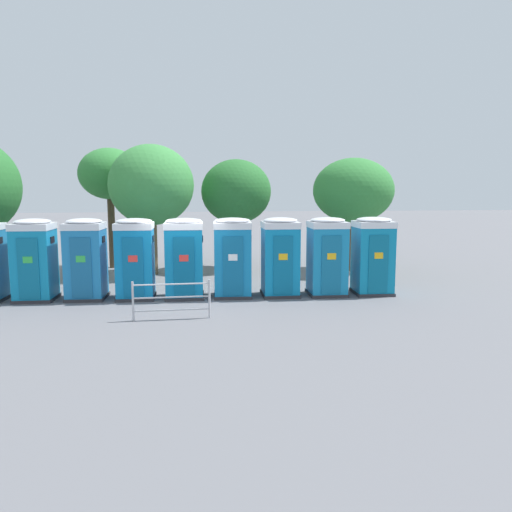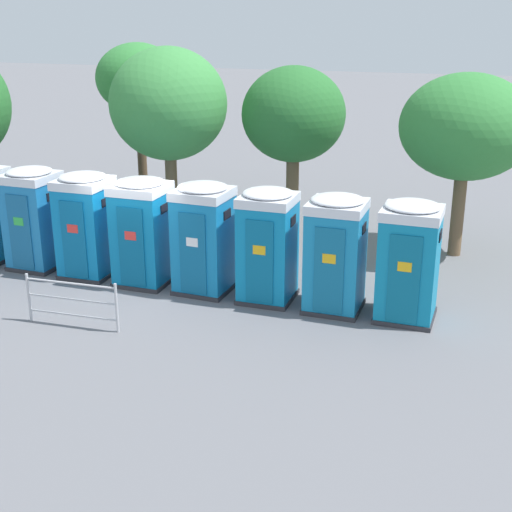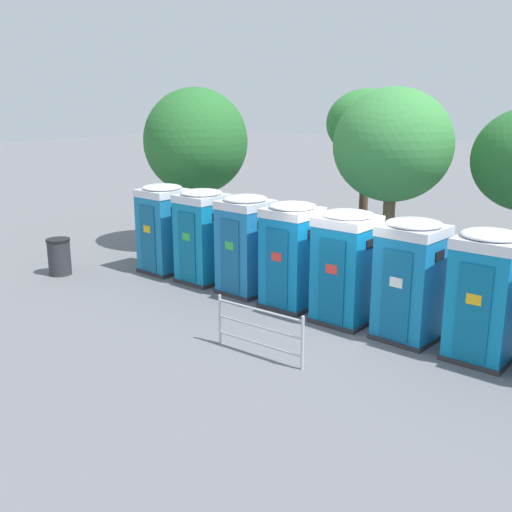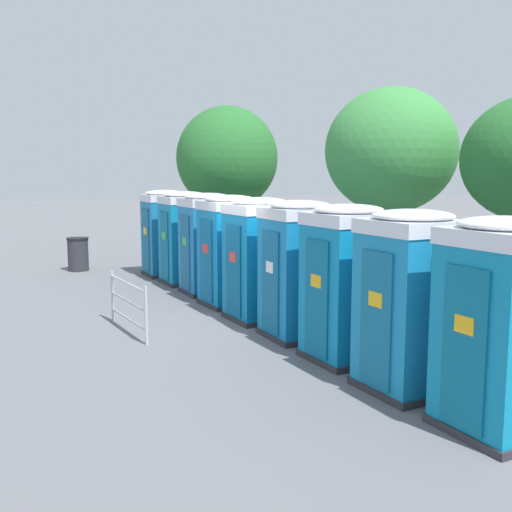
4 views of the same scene
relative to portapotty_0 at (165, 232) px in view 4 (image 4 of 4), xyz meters
The scene contains 15 objects.
ground_plane 6.27m from the portapotty_0, ahead, with size 120.00×120.00×0.00m, color slate.
portapotty_0 is the anchor object (origin of this frame).
portapotty_1 1.53m from the portapotty_0, ahead, with size 1.20×1.22×2.54m.
portapotty_2 3.07m from the portapotty_0, ahead, with size 1.22×1.24×2.54m.
portapotty_3 4.60m from the portapotty_0, ahead, with size 1.18×1.21×2.54m.
portapotty_4 6.13m from the portapotty_0, ahead, with size 1.23×1.21×2.54m.
portapotty_5 7.67m from the portapotty_0, ahead, with size 1.28×1.27×2.54m.
portapotty_6 9.20m from the portapotty_0, ahead, with size 1.19×1.22×2.54m.
portapotty_7 10.74m from the portapotty_0, ahead, with size 1.23×1.23×2.54m.
portapotty_8 12.27m from the portapotty_0, ahead, with size 1.25×1.24×2.54m.
street_tree_2 3.74m from the portapotty_0, 115.64° to the left, with size 3.36×3.36×5.23m.
street_tree_3 7.51m from the portapotty_0, 65.53° to the left, with size 2.64×2.64×5.19m.
street_tree_4 6.91m from the portapotty_0, 42.58° to the left, with size 3.37×3.37×5.20m.
trash_can 3.05m from the portapotty_0, 134.73° to the right, with size 0.67×0.67×1.04m.
event_barrier 6.54m from the portapotty_0, 26.36° to the right, with size 2.06×0.11×1.05m.
Camera 4 is at (10.67, -5.84, 3.02)m, focal length 42.00 mm.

